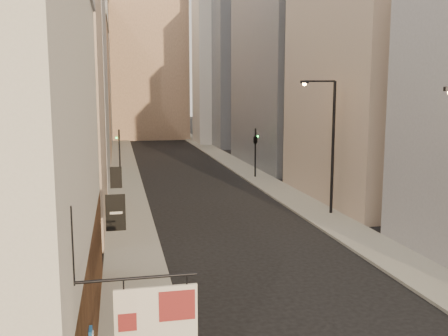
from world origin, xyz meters
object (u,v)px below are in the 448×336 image
(clock_tower, at_px, (148,45))
(streetlamp_mid, at_px, (330,139))
(white_tower, at_px, (219,32))
(traffic_light_right, at_px, (255,139))
(traffic_light_left, at_px, (119,145))

(clock_tower, relative_size, streetlamp_mid, 4.84)
(white_tower, distance_m, streetlamp_mid, 54.17)
(white_tower, xyz_separation_m, traffic_light_right, (-3.72, -36.47, -14.67))
(white_tower, height_order, traffic_light_left, white_tower)
(clock_tower, relative_size, traffic_light_left, 8.98)
(clock_tower, height_order, streetlamp_mid, clock_tower)
(clock_tower, relative_size, traffic_light_right, 8.98)
(streetlamp_mid, bearing_deg, traffic_light_right, 106.76)
(streetlamp_mid, bearing_deg, clock_tower, 110.89)
(clock_tower, height_order, traffic_light_left, clock_tower)
(white_tower, height_order, traffic_light_right, white_tower)
(traffic_light_left, bearing_deg, traffic_light_right, 167.69)
(white_tower, bearing_deg, streetlamp_mid, -93.21)
(clock_tower, bearing_deg, streetlamp_mid, -83.09)
(white_tower, distance_m, traffic_light_right, 39.48)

